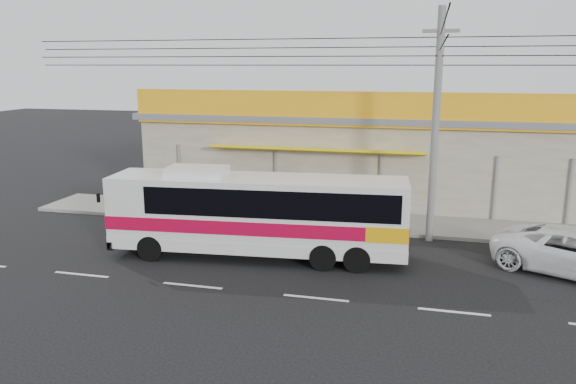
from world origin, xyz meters
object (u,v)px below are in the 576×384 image
(coach_bus, at_px, (262,210))
(motorbike_red, at_px, (163,194))
(motorbike_dark, at_px, (210,193))
(utility_pole, at_px, (440,50))

(coach_bus, xyz_separation_m, motorbike_red, (-6.86, 5.93, -1.12))
(motorbike_red, distance_m, motorbike_dark, 2.35)
(coach_bus, relative_size, motorbike_dark, 5.43)
(coach_bus, distance_m, motorbike_red, 9.13)
(coach_bus, relative_size, utility_pole, 0.32)
(utility_pole, bearing_deg, coach_bus, -149.18)
(coach_bus, height_order, utility_pole, utility_pole)
(motorbike_dark, distance_m, utility_pole, 12.69)
(coach_bus, bearing_deg, motorbike_dark, 120.88)
(motorbike_dark, bearing_deg, utility_pole, -121.95)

